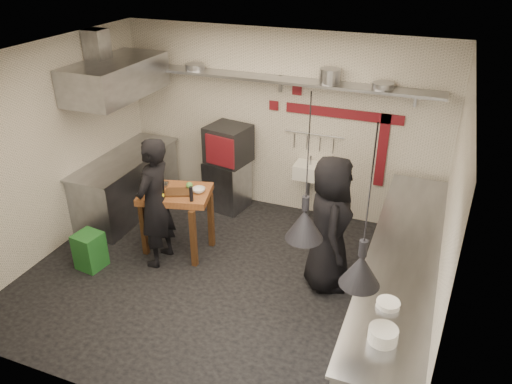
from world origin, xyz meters
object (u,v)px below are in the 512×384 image
(oven_stand, at_px, (227,184))
(combi_oven, at_px, (228,144))
(chef_right, at_px, (330,224))
(green_bin, at_px, (90,251))
(chef_left, at_px, (155,203))
(prep_table, at_px, (177,221))

(oven_stand, bearing_deg, combi_oven, 25.73)
(oven_stand, height_order, chef_right, chef_right)
(green_bin, height_order, chef_left, chef_left)
(oven_stand, bearing_deg, prep_table, -84.45)
(combi_oven, height_order, chef_right, chef_right)
(green_bin, xyz_separation_m, chef_left, (0.77, 0.46, 0.63))
(combi_oven, relative_size, prep_table, 0.65)
(prep_table, bearing_deg, chef_left, -123.20)
(combi_oven, distance_m, green_bin, 2.55)
(green_bin, height_order, chef_right, chef_right)
(green_bin, height_order, prep_table, prep_table)
(combi_oven, relative_size, chef_right, 0.35)
(prep_table, bearing_deg, oven_stand, 70.32)
(prep_table, xyz_separation_m, chef_left, (-0.11, -0.33, 0.42))
(oven_stand, bearing_deg, chef_right, -24.18)
(green_bin, distance_m, chef_left, 1.10)
(chef_left, bearing_deg, green_bin, -59.57)
(combi_oven, distance_m, chef_left, 1.75)
(oven_stand, height_order, chef_left, chef_left)
(oven_stand, relative_size, chef_right, 0.46)
(oven_stand, xyz_separation_m, green_bin, (-1.00, -2.17, -0.15))
(oven_stand, xyz_separation_m, prep_table, (-0.12, -1.38, 0.06))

